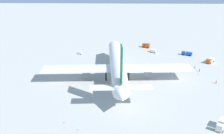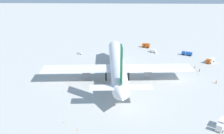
# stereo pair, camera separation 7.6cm
# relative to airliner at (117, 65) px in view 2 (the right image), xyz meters

# --- Properties ---
(ground_plane) EXTENTS (600.00, 600.00, 0.00)m
(ground_plane) POSITION_rel_airliner_xyz_m (1.26, 0.06, -7.05)
(ground_plane) COLOR #B2B2AD
(airliner) EXTENTS (73.35, 70.76, 24.34)m
(airliner) POSITION_rel_airliner_xyz_m (0.00, 0.00, 0.00)
(airliner) COLOR white
(airliner) RESTS_ON ground
(service_truck_1) EXTENTS (4.57, 6.51, 2.25)m
(service_truck_1) POSITION_rel_airliner_xyz_m (37.93, -42.70, -5.74)
(service_truck_1) COLOR #194CA5
(service_truck_1) RESTS_ON ground
(service_truck_2) EXTENTS (6.14, 5.14, 3.00)m
(service_truck_2) POSITION_rel_airliner_xyz_m (-40.51, -34.93, -5.40)
(service_truck_2) COLOR white
(service_truck_2) RESTS_ON ground
(service_truck_4) EXTENTS (4.21, 5.49, 3.00)m
(service_truck_4) POSITION_rel_airliner_xyz_m (53.98, -19.17, -5.41)
(service_truck_4) COLOR #BF4C14
(service_truck_4) RESTS_ON ground
(service_truck_5) EXTENTS (6.62, 6.14, 2.61)m
(service_truck_5) POSITION_rel_airliner_xyz_m (25.02, -52.69, -5.64)
(service_truck_5) COLOR #BF4C14
(service_truck_5) RESTS_ON ground
(service_van) EXTENTS (4.09, 4.79, 1.97)m
(service_van) POSITION_rel_airliner_xyz_m (43.09, -22.63, -6.01)
(service_van) COLOR white
(service_van) RESTS_ON ground
(baggage_cart_0) EXTENTS (2.32, 3.31, 1.43)m
(baggage_cart_0) POSITION_rel_airliner_xyz_m (38.48, 23.61, -6.26)
(baggage_cart_0) COLOR gray
(baggage_cart_0) RESTS_ON ground
(ground_worker_0) EXTENTS (0.53, 0.53, 1.79)m
(ground_worker_0) POSITION_rel_airliner_xyz_m (11.08, -42.73, -6.13)
(ground_worker_0) COLOR black
(ground_worker_0) RESTS_ON ground
(ground_worker_1) EXTENTS (0.52, 0.52, 1.75)m
(ground_worker_1) POSITION_rel_airliner_xyz_m (-3.99, -46.02, -6.15)
(ground_worker_1) COLOR navy
(ground_worker_1) RESTS_ON ground
(ground_worker_5) EXTENTS (0.55, 0.55, 1.63)m
(ground_worker_5) POSITION_rel_airliner_xyz_m (15.56, -41.54, -6.22)
(ground_worker_5) COLOR navy
(ground_worker_5) RESTS_ON ground
(traffic_cone_0) EXTENTS (0.36, 0.36, 0.55)m
(traffic_cone_0) POSITION_rel_airliner_xyz_m (6.03, -40.75, -6.77)
(traffic_cone_0) COLOR orange
(traffic_cone_0) RESTS_ON ground
(traffic_cone_1) EXTENTS (0.36, 0.36, 0.55)m
(traffic_cone_1) POSITION_rel_airliner_xyz_m (-42.83, 12.49, -6.77)
(traffic_cone_1) COLOR orange
(traffic_cone_1) RESTS_ON ground
(traffic_cone_2) EXTENTS (0.36, 0.36, 0.55)m
(traffic_cone_2) POSITION_rel_airliner_xyz_m (-38.71, 17.82, -6.77)
(traffic_cone_2) COLOR orange
(traffic_cone_2) RESTS_ON ground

